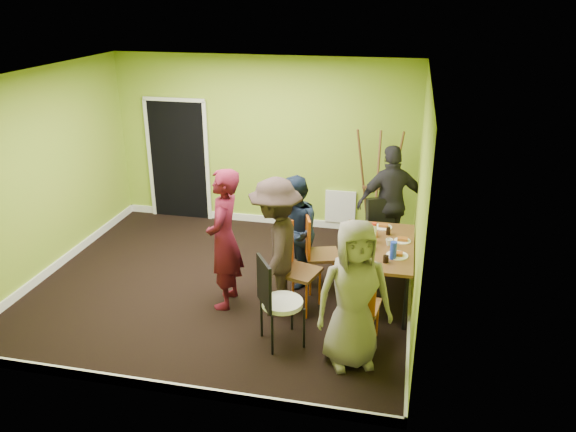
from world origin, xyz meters
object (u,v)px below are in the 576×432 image
Objects in this scene: person_back_end at (391,203)px; thermos at (374,234)px; orange_bottle at (376,235)px; chair_bentwood at (276,298)px; blue_bottle at (393,250)px; chair_front_end at (359,302)px; chair_left_near at (293,263)px; person_left_far at (294,232)px; chair_left_far at (316,248)px; person_front_end at (354,295)px; easel at (378,186)px; person_standing at (224,239)px; dining_table at (377,249)px; person_left_near at (276,247)px; chair_back_end at (381,218)px.

thermos is at bearing 61.17° from person_back_end.
person_back_end reaches higher than thermos.
orange_bottle is 0.04× the size of person_back_end.
chair_bentwood reaches higher than blue_bottle.
thermos is 0.49m from blue_bottle.
chair_left_near is at bearing 148.31° from chair_front_end.
person_left_far is at bearing -153.77° from chair_left_near.
chair_left_near is 1.12m from chair_front_end.
chair_bentwood is at bearing 45.00° from person_back_end.
chair_left_far is 1.64m from person_front_end.
chair_bentwood reaches higher than thermos.
chair_front_end is 0.56× the size of easel.
chair_bentwood is at bearing -125.59° from thermos.
chair_left_near is 4.93× the size of blue_bottle.
chair_front_end is 0.66× the size of person_left_far.
person_standing is (-1.70, -2.45, 0.01)m from easel.
orange_bottle is at bearing 92.94° from chair_front_end.
person_back_end is 1.05× the size of person_front_end.
chair_left_far is at bearing -109.84° from easel.
chair_front_end is 0.89m from blue_bottle.
chair_left_near reaches higher than blue_bottle.
easel reaches higher than dining_table.
chair_left_near is 0.60× the size of easel.
thermos is (0.95, 1.33, 0.28)m from chair_bentwood.
person_left_near is (-0.18, -0.14, 0.26)m from chair_left_near.
easel is 7.51× the size of thermos.
person_left_near reaches higher than person_left_far.
dining_table is at bearing 90.41° from chair_front_end.
person_left_near reaches higher than thermos.
chair_bentwood is 1.55m from blue_bottle.
person_standing is at bearing -95.41° from person_left_near.
thermos is 0.13× the size of person_standing.
person_left_far is (-1.08, -0.92, 0.07)m from chair_back_end.
chair_left_near is 0.63× the size of person_left_near.
chair_front_end is at bearing 63.92° from chair_back_end.
person_front_end is (1.03, -0.84, -0.04)m from person_left_near.
person_left_far reaches higher than dining_table.
chair_bentwood is (-0.22, -1.34, 0.00)m from chair_left_far.
chair_left_near is (-0.99, -0.45, -0.09)m from dining_table.
easel reaches higher than chair_back_end.
person_standing reaches higher than blue_bottle.
thermos is (0.05, 1.19, 0.31)m from chair_front_end.
chair_bentwood is 2.77m from person_back_end.
thermos is (-0.06, 0.05, 0.17)m from dining_table.
thermos is 3.23× the size of orange_bottle.
dining_table is at bearing -42.10° from thermos.
person_standing is at bearing -124.77° from easel.
person_left_far is (-0.96, -1.75, -0.13)m from easel.
chair_left_far reaches higher than chair_front_end.
person_front_end is at bearing 56.53° from chair_left_near.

